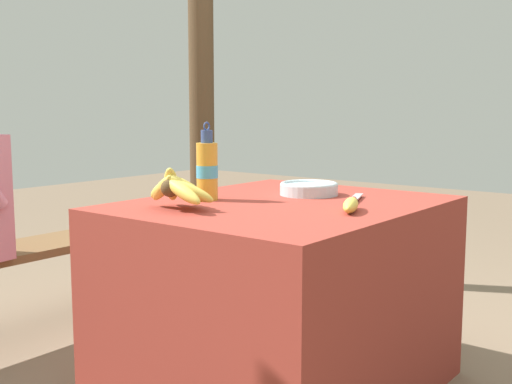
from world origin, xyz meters
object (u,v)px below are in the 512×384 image
(serving_bowl, at_px, (309,188))
(banana_bunch_green, at_px, (129,214))
(water_bottle, at_px, (207,170))
(wooden_bench, at_px, (40,257))
(loose_banana_front, at_px, (351,205))
(support_post_far, at_px, (202,93))
(banana_bunch_ripe, at_px, (177,188))
(knife, at_px, (355,199))

(serving_bowl, distance_m, banana_bunch_green, 1.17)
(water_bottle, xyz_separation_m, wooden_bench, (-0.09, 0.93, -0.44))
(wooden_bench, bearing_deg, loose_banana_front, -83.38)
(serving_bowl, bearing_deg, banana_bunch_green, 85.15)
(water_bottle, relative_size, support_post_far, 0.13)
(banana_bunch_ripe, distance_m, support_post_far, 1.85)
(serving_bowl, bearing_deg, water_bottle, 147.59)
(banana_bunch_ripe, height_order, support_post_far, support_post_far)
(water_bottle, relative_size, knife, 1.40)
(wooden_bench, bearing_deg, serving_bowl, -69.68)
(knife, bearing_deg, banana_bunch_green, 62.51)
(banana_bunch_ripe, relative_size, loose_banana_front, 1.59)
(serving_bowl, height_order, water_bottle, water_bottle)
(water_bottle, bearing_deg, knife, -55.75)
(serving_bowl, xyz_separation_m, water_bottle, (-0.34, 0.21, 0.08))
(serving_bowl, bearing_deg, loose_banana_front, -127.90)
(wooden_bench, bearing_deg, banana_bunch_green, -0.07)
(banana_bunch_ripe, distance_m, loose_banana_front, 0.56)
(wooden_bench, bearing_deg, banana_bunch_ripe, -97.48)
(knife, bearing_deg, loose_banana_front, -175.31)
(wooden_bench, distance_m, support_post_far, 1.47)
(serving_bowl, relative_size, banana_bunch_green, 0.86)
(water_bottle, height_order, wooden_bench, water_bottle)
(water_bottle, bearing_deg, banana_bunch_green, 65.04)
(serving_bowl, distance_m, wooden_bench, 1.27)
(serving_bowl, bearing_deg, support_post_far, 57.81)
(water_bottle, xyz_separation_m, banana_bunch_green, (0.43, 0.93, -0.31))
(banana_bunch_ripe, xyz_separation_m, knife, (0.51, -0.36, -0.06))
(banana_bunch_green, height_order, support_post_far, support_post_far)
(loose_banana_front, bearing_deg, knife, 26.39)
(water_bottle, distance_m, support_post_far, 1.63)
(water_bottle, xyz_separation_m, knife, (0.29, -0.43, -0.10))
(wooden_bench, bearing_deg, water_bottle, -84.63)
(water_bottle, distance_m, knife, 0.53)
(loose_banana_front, bearing_deg, banana_bunch_ripe, 122.77)
(loose_banana_front, bearing_deg, water_bottle, 98.77)
(wooden_bench, height_order, support_post_far, support_post_far)
(banana_bunch_ripe, height_order, water_bottle, water_bottle)
(loose_banana_front, relative_size, banana_bunch_green, 0.71)
(banana_bunch_ripe, bearing_deg, support_post_far, 40.31)
(serving_bowl, distance_m, loose_banana_front, 0.41)
(knife, distance_m, support_post_far, 1.81)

